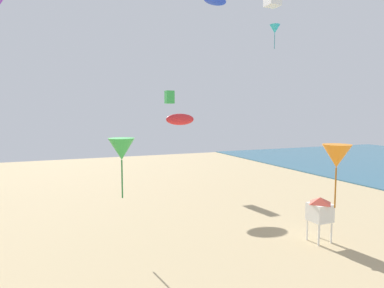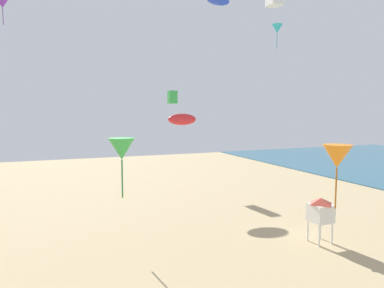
{
  "view_description": "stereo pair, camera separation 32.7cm",
  "coord_description": "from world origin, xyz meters",
  "px_view_note": "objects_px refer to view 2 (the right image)",
  "views": [
    {
      "loc": [
        -4.74,
        3.63,
        7.2
      ],
      "look_at": [
        2.57,
        20.99,
        5.51
      ],
      "focal_mm": 31.46,
      "sensor_mm": 36.0,
      "label": 1
    },
    {
      "loc": [
        -4.44,
        3.5,
        7.2
      ],
      "look_at": [
        2.57,
        20.99,
        5.51
      ],
      "focal_mm": 31.46,
      "sensor_mm": 36.0,
      "label": 2
    }
  ],
  "objects_px": {
    "kite_green_box": "(172,97)",
    "kite_red_parafoil": "(182,119)",
    "kite_blue_parafoil_2": "(218,0)",
    "kite_cyan_delta": "(277,29)",
    "kite_green_delta": "(122,149)",
    "kite_purple_delta": "(2,3)",
    "kite_orange_delta": "(337,156)",
    "lifeguard_stand": "(321,210)"
  },
  "relations": [
    {
      "from": "kite_purple_delta",
      "to": "kite_cyan_delta",
      "type": "bearing_deg",
      "value": -26.28
    },
    {
      "from": "kite_green_box",
      "to": "kite_red_parafoil",
      "type": "bearing_deg",
      "value": -102.55
    },
    {
      "from": "lifeguard_stand",
      "to": "kite_blue_parafoil_2",
      "type": "distance_m",
      "value": 27.36
    },
    {
      "from": "kite_purple_delta",
      "to": "kite_cyan_delta",
      "type": "relative_size",
      "value": 1.14
    },
    {
      "from": "kite_green_box",
      "to": "kite_red_parafoil",
      "type": "distance_m",
      "value": 8.47
    },
    {
      "from": "kite_purple_delta",
      "to": "kite_red_parafoil",
      "type": "bearing_deg",
      "value": -24.71
    },
    {
      "from": "kite_red_parafoil",
      "to": "kite_orange_delta",
      "type": "relative_size",
      "value": 0.78
    },
    {
      "from": "kite_green_delta",
      "to": "kite_cyan_delta",
      "type": "relative_size",
      "value": 1.69
    },
    {
      "from": "kite_purple_delta",
      "to": "kite_red_parafoil",
      "type": "height_order",
      "value": "kite_purple_delta"
    },
    {
      "from": "kite_green_box",
      "to": "kite_purple_delta",
      "type": "bearing_deg",
      "value": -175.35
    },
    {
      "from": "kite_green_delta",
      "to": "kite_red_parafoil",
      "type": "xyz_separation_m",
      "value": [
        7.01,
        9.35,
        1.45
      ]
    },
    {
      "from": "kite_red_parafoil",
      "to": "kite_purple_delta",
      "type": "bearing_deg",
      "value": 155.29
    },
    {
      "from": "kite_red_parafoil",
      "to": "kite_green_box",
      "type": "bearing_deg",
      "value": 77.45
    },
    {
      "from": "kite_green_delta",
      "to": "kite_cyan_delta",
      "type": "height_order",
      "value": "kite_cyan_delta"
    },
    {
      "from": "kite_cyan_delta",
      "to": "kite_green_delta",
      "type": "bearing_deg",
      "value": -158.88
    },
    {
      "from": "kite_green_delta",
      "to": "kite_blue_parafoil_2",
      "type": "xyz_separation_m",
      "value": [
        13.77,
        16.09,
        14.5
      ]
    },
    {
      "from": "kite_purple_delta",
      "to": "kite_green_box",
      "type": "xyz_separation_m",
      "value": [
        16.18,
        1.32,
        -7.85
      ]
    },
    {
      "from": "kite_blue_parafoil_2",
      "to": "kite_cyan_delta",
      "type": "distance_m",
      "value": 12.01
    },
    {
      "from": "kite_orange_delta",
      "to": "kite_cyan_delta",
      "type": "distance_m",
      "value": 14.85
    },
    {
      "from": "kite_purple_delta",
      "to": "kite_green_delta",
      "type": "xyz_separation_m",
      "value": [
        7.4,
        -15.98,
        -11.65
      ]
    },
    {
      "from": "kite_purple_delta",
      "to": "kite_orange_delta",
      "type": "xyz_separation_m",
      "value": [
        17.41,
        -21.49,
        -11.88
      ]
    },
    {
      "from": "kite_green_box",
      "to": "kite_orange_delta",
      "type": "distance_m",
      "value": 23.19
    },
    {
      "from": "kite_orange_delta",
      "to": "kite_red_parafoil",
      "type": "bearing_deg",
      "value": 101.43
    },
    {
      "from": "lifeguard_stand",
      "to": "kite_purple_delta",
      "type": "distance_m",
      "value": 30.78
    },
    {
      "from": "kite_blue_parafoil_2",
      "to": "kite_orange_delta",
      "type": "distance_m",
      "value": 26.41
    },
    {
      "from": "kite_green_delta",
      "to": "kite_orange_delta",
      "type": "distance_m",
      "value": 11.42
    },
    {
      "from": "kite_purple_delta",
      "to": "kite_orange_delta",
      "type": "relative_size",
      "value": 0.68
    },
    {
      "from": "kite_purple_delta",
      "to": "kite_blue_parafoil_2",
      "type": "distance_m",
      "value": 21.37
    },
    {
      "from": "kite_orange_delta",
      "to": "kite_blue_parafoil_2",
      "type": "bearing_deg",
      "value": 80.11
    },
    {
      "from": "kite_green_box",
      "to": "kite_cyan_delta",
      "type": "distance_m",
      "value": 14.0
    },
    {
      "from": "kite_green_delta",
      "to": "kite_orange_delta",
      "type": "xyz_separation_m",
      "value": [
        10.01,
        -5.5,
        -0.24
      ]
    },
    {
      "from": "lifeguard_stand",
      "to": "kite_purple_delta",
      "type": "xyz_separation_m",
      "value": [
        -17.61,
        20.25,
        15.07
      ]
    },
    {
      "from": "kite_red_parafoil",
      "to": "kite_blue_parafoil_2",
      "type": "height_order",
      "value": "kite_blue_parafoil_2"
    },
    {
      "from": "kite_orange_delta",
      "to": "kite_green_delta",
      "type": "bearing_deg",
      "value": 151.2
    },
    {
      "from": "kite_green_delta",
      "to": "kite_green_box",
      "type": "bearing_deg",
      "value": 63.1
    },
    {
      "from": "kite_cyan_delta",
      "to": "lifeguard_stand",
      "type": "bearing_deg",
      "value": -111.46
    },
    {
      "from": "kite_purple_delta",
      "to": "kite_green_box",
      "type": "distance_m",
      "value": 18.03
    },
    {
      "from": "lifeguard_stand",
      "to": "kite_red_parafoil",
      "type": "relative_size",
      "value": 0.98
    },
    {
      "from": "lifeguard_stand",
      "to": "kite_purple_delta",
      "type": "height_order",
      "value": "kite_purple_delta"
    },
    {
      "from": "kite_blue_parafoil_2",
      "to": "kite_cyan_delta",
      "type": "bearing_deg",
      "value": -88.73
    },
    {
      "from": "kite_green_delta",
      "to": "kite_red_parafoil",
      "type": "bearing_deg",
      "value": 53.16
    },
    {
      "from": "lifeguard_stand",
      "to": "kite_blue_parafoil_2",
      "type": "bearing_deg",
      "value": 96.4
    }
  ]
}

